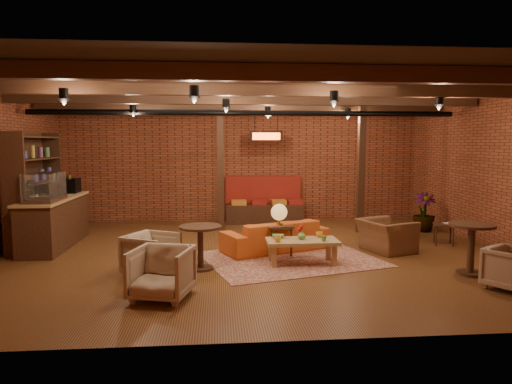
{
  "coord_description": "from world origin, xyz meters",
  "views": [
    {
      "loc": [
        -0.67,
        -8.79,
        2.19
      ],
      "look_at": [
        0.09,
        0.2,
        1.21
      ],
      "focal_mm": 32.0,
      "sensor_mm": 36.0,
      "label": 1
    }
  ],
  "objects": [
    {
      "name": "floor",
      "position": [
        0.0,
        0.0,
        0.0
      ],
      "size": [
        10.0,
        10.0,
        0.0
      ],
      "primitive_type": "plane",
      "color": "#3D1C0F",
      "rests_on": "ground"
    },
    {
      "name": "ceiling",
      "position": [
        0.0,
        0.0,
        3.2
      ],
      "size": [
        10.0,
        8.0,
        0.02
      ],
      "primitive_type": "cube",
      "color": "black",
      "rests_on": "wall_back"
    },
    {
      "name": "wall_back",
      "position": [
        0.0,
        4.0,
        1.6
      ],
      "size": [
        10.0,
        0.02,
        3.2
      ],
      "primitive_type": "cube",
      "color": "brown",
      "rests_on": "ground"
    },
    {
      "name": "wall_front",
      "position": [
        0.0,
        -4.0,
        1.6
      ],
      "size": [
        10.0,
        0.02,
        3.2
      ],
      "primitive_type": "cube",
      "color": "brown",
      "rests_on": "ground"
    },
    {
      "name": "wall_right",
      "position": [
        5.0,
        0.0,
        1.6
      ],
      "size": [
        0.02,
        8.0,
        3.2
      ],
      "primitive_type": "cube",
      "color": "brown",
      "rests_on": "ground"
    },
    {
      "name": "ceiling_beams",
      "position": [
        0.0,
        0.0,
        3.08
      ],
      "size": [
        9.8,
        6.4,
        0.22
      ],
      "primitive_type": null,
      "color": "black",
      "rests_on": "ceiling"
    },
    {
      "name": "ceiling_pipe",
      "position": [
        0.0,
        1.6,
        2.85
      ],
      "size": [
        9.6,
        0.12,
        0.12
      ],
      "primitive_type": "cylinder",
      "rotation": [
        0.0,
        1.57,
        0.0
      ],
      "color": "black",
      "rests_on": "ceiling"
    },
    {
      "name": "post_left",
      "position": [
        -0.6,
        2.6,
        1.6
      ],
      "size": [
        0.16,
        0.16,
        3.2
      ],
      "primitive_type": "cube",
      "color": "black",
      "rests_on": "ground"
    },
    {
      "name": "post_right",
      "position": [
        2.8,
        2.0,
        1.6
      ],
      "size": [
        0.16,
        0.16,
        3.2
      ],
      "primitive_type": "cube",
      "color": "black",
      "rests_on": "ground"
    },
    {
      "name": "service_counter",
      "position": [
        -4.1,
        1.0,
        0.8
      ],
      "size": [
        0.8,
        2.5,
        1.6
      ],
      "primitive_type": null,
      "color": "black",
      "rests_on": "ground"
    },
    {
      "name": "plant_counter",
      "position": [
        -4.0,
        1.2,
        1.22
      ],
      "size": [
        0.35,
        0.39,
        0.3
      ],
      "primitive_type": "imported",
      "color": "#337F33",
      "rests_on": "service_counter"
    },
    {
      "name": "shelving_hutch",
      "position": [
        -4.5,
        1.1,
        1.2
      ],
      "size": [
        0.52,
        2.0,
        2.4
      ],
      "primitive_type": null,
      "color": "black",
      "rests_on": "ground"
    },
    {
      "name": "banquette",
      "position": [
        0.6,
        3.55,
        0.5
      ],
      "size": [
        2.1,
        0.7,
        1.0
      ],
      "primitive_type": null,
      "color": "maroon",
      "rests_on": "ground"
    },
    {
      "name": "service_sign",
      "position": [
        0.6,
        3.1,
        2.35
      ],
      "size": [
        0.86,
        0.06,
        0.3
      ],
      "primitive_type": "cube",
      "color": "#FF5919",
      "rests_on": "ceiling"
    },
    {
      "name": "ceiling_spotlights",
      "position": [
        0.0,
        0.0,
        2.86
      ],
      "size": [
        6.4,
        4.4,
        0.28
      ],
      "primitive_type": null,
      "color": "black",
      "rests_on": "ceiling"
    },
    {
      "name": "rug",
      "position": [
        0.69,
        -0.47,
        0.01
      ],
      "size": [
        3.62,
        3.12,
        0.01
      ],
      "primitive_type": "cube",
      "rotation": [
        0.0,
        0.0,
        0.28
      ],
      "color": "maroon",
      "rests_on": "floor"
    },
    {
      "name": "sofa",
      "position": [
        0.48,
        0.24,
        0.31
      ],
      "size": [
        2.29,
        1.62,
        0.62
      ],
      "primitive_type": "imported",
      "rotation": [
        0.0,
        0.0,
        3.56
      ],
      "color": "#BF521A",
      "rests_on": "floor"
    },
    {
      "name": "coffee_table",
      "position": [
        0.83,
        -0.79,
        0.39
      ],
      "size": [
        1.29,
        0.65,
        0.69
      ],
      "rotation": [
        0.0,
        0.0,
        -0.01
      ],
      "color": "#A8804E",
      "rests_on": "floor"
    },
    {
      "name": "side_table_lamp",
      "position": [
        0.51,
        -0.12,
        0.76
      ],
      "size": [
        0.54,
        0.54,
        1.0
      ],
      "rotation": [
        0.0,
        0.0,
        0.13
      ],
      "color": "black",
      "rests_on": "floor"
    },
    {
      "name": "round_table_left",
      "position": [
        -0.98,
        -1.01,
        0.52
      ],
      "size": [
        0.73,
        0.73,
        0.76
      ],
      "color": "black",
      "rests_on": "floor"
    },
    {
      "name": "armchair_a",
      "position": [
        -1.78,
        -1.26,
        0.38
      ],
      "size": [
        0.96,
        0.98,
        0.77
      ],
      "primitive_type": "imported",
      "rotation": [
        0.0,
        0.0,
        1.1
      ],
      "color": "beige",
      "rests_on": "floor"
    },
    {
      "name": "armchair_b",
      "position": [
        -1.47,
        -2.46,
        0.4
      ],
      "size": [
        0.95,
        0.91,
        0.8
      ],
      "primitive_type": "imported",
      "rotation": [
        0.0,
        0.0,
        -0.26
      ],
      "color": "beige",
      "rests_on": "floor"
    },
    {
      "name": "armchair_right",
      "position": [
        2.7,
        -0.02,
        0.43
      ],
      "size": [
        0.94,
        1.15,
        0.87
      ],
      "primitive_type": "imported",
      "rotation": [
        0.0,
        0.0,
        1.91
      ],
      "color": "brown",
      "rests_on": "floor"
    },
    {
      "name": "side_table_book",
      "position": [
        4.14,
        0.44,
        0.43
      ],
      "size": [
        0.53,
        0.53,
        0.48
      ],
      "rotation": [
        0.0,
        0.0,
        -0.34
      ],
      "color": "black",
      "rests_on": "floor"
    },
    {
      "name": "round_table_right",
      "position": [
        3.51,
        -1.71,
        0.57
      ],
      "size": [
        0.73,
        0.73,
        0.86
      ],
      "color": "black",
      "rests_on": "floor"
    },
    {
      "name": "plant_tall",
      "position": [
        4.4,
        1.95,
        1.43
      ],
      "size": [
        1.75,
        1.75,
        2.86
      ],
      "primitive_type": "imported",
      "rotation": [
        0.0,
        0.0,
        -0.09
      ],
      "color": "#4C7F4C",
      "rests_on": "floor"
    }
  ]
}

